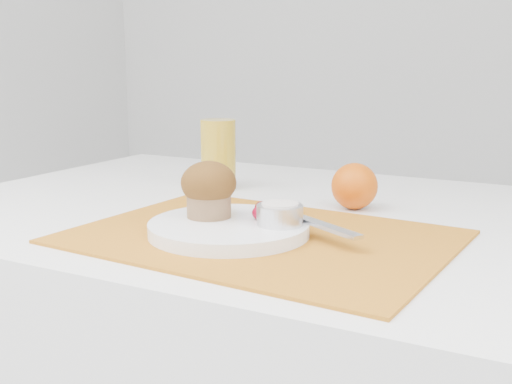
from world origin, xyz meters
The scene contains 10 objects.
placemat centered at (0.05, -0.11, 0.75)m, with size 0.51×0.37×0.00m, color #B86C19.
plate centered at (0.01, -0.13, 0.76)m, with size 0.22×0.22×0.02m, color white.
ramekin centered at (0.08, -0.11, 0.79)m, with size 0.06×0.06×0.03m, color silver.
cream centered at (0.08, -0.11, 0.80)m, with size 0.05×0.05×0.01m, color silver.
raspberry_near centered at (0.03, -0.07, 0.78)m, with size 0.02×0.02×0.02m, color #510302.
raspberry_far centered at (0.04, -0.10, 0.78)m, with size 0.02×0.02×0.02m, color #630213.
butter_knife centered at (0.10, -0.08, 0.78)m, with size 0.21×0.02×0.01m, color silver.
orange centered at (0.10, 0.12, 0.79)m, with size 0.08×0.08×0.08m, color #DE5907.
juice_glass centered at (-0.18, 0.15, 0.82)m, with size 0.07×0.07×0.13m, color gold.
muffin centered at (-0.03, -0.12, 0.81)m, with size 0.08×0.08×0.08m.
Camera 1 is at (0.45, -0.87, 0.99)m, focal length 45.00 mm.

